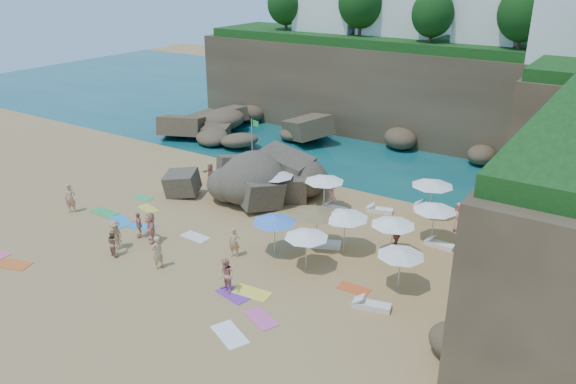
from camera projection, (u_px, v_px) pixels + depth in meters
The scene contains 52 objects.
ground at pixel (233, 232), 33.63m from camera, with size 120.00×120.00×0.00m, color tan.
seawater at pixel (417, 121), 56.82m from camera, with size 120.00×120.00×0.00m, color #0C4751.
cliff_back at pixel (422, 93), 50.42m from camera, with size 44.00×8.00×8.00m, color brown.
rock_promontory at pixel (247, 137), 51.57m from camera, with size 12.00×7.00×2.00m, color brown, non-canonical shape.
clifftop_buildings at pixel (444, 9), 47.78m from camera, with size 28.48×9.48×7.00m.
clifftop_trees at pixel (440, 15), 42.00m from camera, with size 35.60×23.82×4.40m.
marina_masts at pixel (282, 75), 64.04m from camera, with size 3.10×0.10×6.00m.
rock_outcrop at pixel (244, 193), 39.28m from camera, with size 7.84×5.88×3.14m, color brown, non-canonical shape.
flag_pole at pixel (253, 137), 42.95m from camera, with size 0.76×0.24×3.97m.
parasol_0 at pixel (294, 173), 37.83m from camera, with size 2.04×2.04×1.93m.
parasol_1 at pixel (324, 179), 35.67m from camera, with size 2.56×2.56×2.42m.
parasol_2 at pixel (433, 183), 34.83m from camera, with size 2.62×2.62×2.48m.
parasol_3 at pixel (435, 207), 31.63m from camera, with size 2.49×2.49×2.36m.
parasol_4 at pixel (513, 251), 27.14m from camera, with size 2.35×2.35×2.22m.
parasol_5 at pixel (274, 173), 36.56m from camera, with size 2.58×2.58×2.44m.
parasol_6 at pixel (317, 211), 30.87m from camera, with size 2.63×2.63×2.48m.
parasol_7 at pixel (393, 222), 30.01m from camera, with size 2.42×2.42×2.29m.
parasol_8 at pixel (345, 215), 30.49m from camera, with size 2.61×2.61×2.47m.
parasol_9 at pixel (306, 234), 28.83m from camera, with size 2.33×2.33×2.21m.
parasol_10 at pixel (275, 219), 30.30m from camera, with size 2.45×2.45×2.32m.
parasol_11 at pixel (401, 252), 27.02m from camera, with size 2.35×2.35×2.22m.
lounger_0 at pixel (380, 210), 36.21m from camera, with size 1.69×0.56×0.26m, color white.
lounger_1 at pixel (335, 208), 36.48m from camera, with size 1.68×0.56×0.26m, color white.
lounger_2 at pixel (428, 208), 36.57m from camera, with size 1.77×0.59×0.28m, color white.
lounger_3 at pixel (323, 244), 31.82m from camera, with size 1.98×0.66×0.31m, color white.
lounger_4 at pixel (439, 245), 31.83m from camera, with size 1.65×0.55×0.26m, color white.
lounger_5 at pixel (372, 306), 26.18m from camera, with size 1.77×0.59×0.28m, color silver.
towel_0 at pixel (121, 221), 34.95m from camera, with size 1.90×0.95×0.03m, color #278ED1.
towel_2 at pixel (13, 264), 29.98m from camera, with size 1.87×0.94×0.03m, color #D65F21.
towel_3 at pixel (105, 213), 36.14m from camera, with size 1.88×0.94×0.03m, color green.
towel_4 at pixel (148, 209), 36.71m from camera, with size 1.59×0.80×0.03m, color yellow.
towel_5 at pixel (195, 237), 32.98m from camera, with size 1.73×0.87×0.03m, color silver.
towel_6 at pixel (233, 294), 27.28m from camera, with size 1.78×0.89×0.03m, color purple.
towel_7 at pixel (132, 224), 34.57m from camera, with size 1.51×0.76×0.03m, color #EF2A57.
towel_8 at pixel (142, 227), 34.23m from camera, with size 1.59×0.79×0.03m, color #2A89E0.
towel_9 at pixel (261, 318), 25.46m from camera, with size 1.80×0.90×0.03m, color #DE5698.
towel_10 at pixel (354, 289), 27.76m from camera, with size 1.59×0.80×0.03m, color #DA5222.
towel_11 at pixel (143, 198), 38.44m from camera, with size 1.45×0.73×0.03m, color green.
towel_12 at pixel (252, 293), 27.42m from camera, with size 1.87×0.94×0.03m, color #FFE343.
towel_13 at pixel (230, 335), 24.35m from camera, with size 1.95×0.98×0.03m, color white.
person_stand_0 at pixel (70, 198), 35.89m from camera, with size 0.70×0.46×1.93m, color tan.
person_stand_1 at pixel (113, 243), 30.65m from camera, with size 0.74×0.58×1.53m, color #B07A58.
person_stand_2 at pixel (333, 194), 36.77m from camera, with size 1.11×0.46×1.72m, color #E0917F.
person_stand_3 at pixel (397, 234), 31.21m from camera, with size 1.12×0.47×1.92m, color #A06150.
person_stand_4 at pixel (459, 217), 33.32m from camera, with size 0.91×0.50×1.87m, color tan.
person_stand_5 at pixel (210, 174), 40.60m from camera, with size 1.42×0.41×1.53m, color #BA765D.
person_stand_6 at pixel (157, 252), 29.35m from camera, with size 0.68×0.44×1.86m, color tan.
person_lie_0 at pixel (117, 245), 31.57m from camera, with size 1.10×1.70×0.45m, color #A78353.
person_lie_1 at pixel (140, 234), 32.95m from camera, with size 0.89×1.53×0.37m, color tan.
person_lie_3 at pixel (152, 238), 32.34m from camera, with size 1.69×1.83×0.49m, color #E29277.
person_lie_4 at pixel (235, 253), 30.76m from camera, with size 0.60×1.65×0.40m, color tan.
person_lie_5 at pixel (227, 286), 27.38m from camera, with size 0.87×1.78×0.67m, color tan.
Camera 1 is at (19.31, -23.42, 15.04)m, focal length 35.00 mm.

